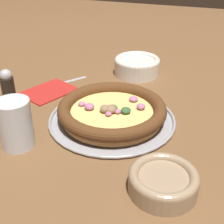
{
  "coord_description": "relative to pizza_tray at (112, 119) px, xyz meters",
  "views": [
    {
      "loc": [
        0.65,
        0.22,
        0.42
      ],
      "look_at": [
        0.0,
        0.0,
        0.03
      ],
      "focal_mm": 50.0,
      "sensor_mm": 36.0,
      "label": 1
    }
  ],
  "objects": [
    {
      "name": "napkin",
      "position": [
        -0.1,
        -0.24,
        -0.0
      ],
      "size": [
        0.18,
        0.16,
        0.01
      ],
      "rotation": [
        0.0,
        0.0,
        -0.41
      ],
      "color": "#B2231E",
      "rests_on": "ground_plane"
    },
    {
      "name": "pizza_tray",
      "position": [
        0.0,
        0.0,
        0.0
      ],
      "size": [
        0.33,
        0.33,
        0.01
      ],
      "color": "#9E9EA3",
      "rests_on": "ground_plane"
    },
    {
      "name": "pepper_shaker",
      "position": [
        0.02,
        -0.29,
        0.05
      ],
      "size": [
        0.04,
        0.04,
        0.11
      ],
      "color": "black",
      "rests_on": "ground_plane"
    },
    {
      "name": "drinking_cup",
      "position": [
        0.17,
        -0.17,
        0.05
      ],
      "size": [
        0.08,
        0.08,
        0.11
      ],
      "color": "silver",
      "rests_on": "ground_plane"
    },
    {
      "name": "bowl_near",
      "position": [
        0.21,
        0.17,
        0.02
      ],
      "size": [
        0.13,
        0.13,
        0.04
      ],
      "color": "#9E8466",
      "rests_on": "ground_plane"
    },
    {
      "name": "pizza",
      "position": [
        -0.0,
        0.0,
        0.03
      ],
      "size": [
        0.28,
        0.28,
        0.04
      ],
      "color": "#BC7F42",
      "rests_on": "pizza_tray"
    },
    {
      "name": "ground_plane",
      "position": [
        0.0,
        0.0,
        -0.0
      ],
      "size": [
        3.0,
        3.0,
        0.0
      ],
      "primitive_type": "plane",
      "color": "brown"
    },
    {
      "name": "bowl_far",
      "position": [
        -0.32,
        -0.02,
        0.03
      ],
      "size": [
        0.15,
        0.15,
        0.06
      ],
      "color": "silver",
      "rests_on": "ground_plane"
    },
    {
      "name": "fork",
      "position": [
        -0.15,
        -0.24,
        -0.0
      ],
      "size": [
        0.17,
        0.13,
        0.0
      ],
      "rotation": [
        0.0,
        0.0,
        5.64
      ],
      "color": "#B7B7BC",
      "rests_on": "ground_plane"
    }
  ]
}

